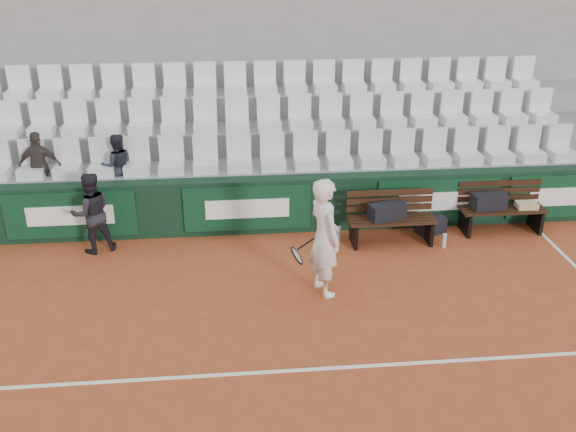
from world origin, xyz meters
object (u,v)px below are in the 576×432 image
at_px(bench_right, 501,220).
at_px(sports_bag_ground, 431,225).
at_px(bench_left, 391,231).
at_px(sports_bag_left, 387,211).
at_px(ball_kid, 92,213).
at_px(sports_bag_right, 489,201).
at_px(water_bottle_far, 444,241).
at_px(water_bottle_near, 339,234).
at_px(tennis_player, 324,237).
at_px(spectator_b, 36,142).
at_px(spectator_c, 115,141).

distance_m(bench_right, sports_bag_ground, 1.26).
bearing_deg(bench_left, bench_right, 6.93).
distance_m(bench_right, sports_bag_left, 2.17).
height_order(bench_left, ball_kid, ball_kid).
distance_m(sports_bag_right, ball_kid, 6.79).
bearing_deg(sports_bag_ground, water_bottle_far, -83.83).
bearing_deg(sports_bag_left, water_bottle_far, -17.44).
height_order(bench_left, bench_right, same).
xyz_separation_m(bench_right, water_bottle_near, (-2.93, -0.09, -0.09)).
distance_m(tennis_player, spectator_b, 5.37).
distance_m(bench_left, sports_bag_right, 1.85).
xyz_separation_m(tennis_player, ball_kid, (-3.61, 1.66, -0.21)).
distance_m(bench_left, ball_kid, 5.03).
distance_m(bench_right, spectator_b, 8.23).
relative_size(bench_left, spectator_b, 1.21).
bearing_deg(bench_left, ball_kid, 177.95).
relative_size(bench_right, water_bottle_near, 5.74).
bearing_deg(spectator_b, spectator_c, 179.98).
bearing_deg(water_bottle_far, bench_right, 23.46).
distance_m(sports_bag_ground, water_bottle_far, 0.58).
height_order(bench_left, tennis_player, tennis_player).
relative_size(water_bottle_far, spectator_b, 0.20).
distance_m(sports_bag_right, spectator_c, 6.61).
bearing_deg(sports_bag_left, bench_right, 5.89).
bearing_deg(sports_bag_left, sports_bag_ground, 17.75).
xyz_separation_m(bench_left, ball_kid, (-5.00, 0.18, 0.47)).
bearing_deg(spectator_b, tennis_player, 149.91).
xyz_separation_m(sports_bag_right, tennis_player, (-3.18, -1.75, 0.31)).
relative_size(sports_bag_right, spectator_c, 0.51).
distance_m(sports_bag_ground, ball_kid, 5.83).
distance_m(water_bottle_near, water_bottle_far, 1.79).
xyz_separation_m(sports_bag_left, spectator_b, (-5.92, 1.16, 1.04)).
bearing_deg(spectator_b, sports_bag_right, 173.26).
relative_size(water_bottle_far, ball_kid, 0.18).
relative_size(bench_right, sports_bag_left, 2.40).
relative_size(bench_left, water_bottle_near, 5.74).
bearing_deg(spectator_c, water_bottle_near, 152.27).
xyz_separation_m(sports_bag_right, water_bottle_near, (-2.67, -0.11, -0.46)).
relative_size(sports_bag_right, tennis_player, 0.33).
bearing_deg(water_bottle_near, sports_bag_right, 2.36).
xyz_separation_m(bench_right, sports_bag_right, (-0.26, 0.02, 0.36)).
bearing_deg(water_bottle_near, ball_kid, 179.76).
bearing_deg(sports_bag_ground, sports_bag_right, -2.26).
height_order(sports_bag_right, water_bottle_near, sports_bag_right).
height_order(bench_right, sports_bag_left, sports_bag_left).
bearing_deg(bench_right, spectator_c, 172.05).
bearing_deg(bench_left, sports_bag_left, 160.55).
relative_size(sports_bag_right, spectator_b, 0.48).
xyz_separation_m(sports_bag_ground, water_bottle_near, (-1.68, -0.15, -0.02)).
xyz_separation_m(sports_bag_left, sports_bag_right, (1.87, 0.24, 0.00)).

